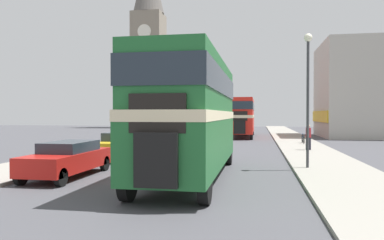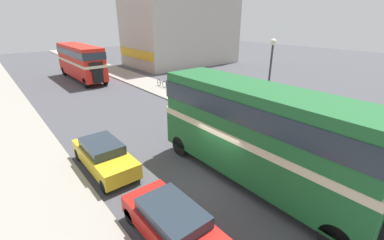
# 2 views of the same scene
# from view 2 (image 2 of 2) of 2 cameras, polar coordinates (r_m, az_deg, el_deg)

# --- Properties ---
(ground_plane) EXTENTS (120.00, 120.00, 0.00)m
(ground_plane) POSITION_cam_2_polar(r_m,az_deg,el_deg) (12.58, 6.24, -12.64)
(ground_plane) COLOR #47474C
(sidewalk_right) EXTENTS (3.50, 120.00, 0.12)m
(sidewalk_right) POSITION_cam_2_polar(r_m,az_deg,el_deg) (17.46, 22.11, -3.64)
(sidewalk_right) COLOR gray
(sidewalk_right) RESTS_ON ground_plane
(double_decker_bus) EXTENTS (2.51, 10.36, 4.47)m
(double_decker_bus) POSITION_cam_2_polar(r_m,az_deg,el_deg) (11.35, 14.31, -1.90)
(double_decker_bus) COLOR #1E602D
(double_decker_bus) RESTS_ON ground_plane
(bus_distant) EXTENTS (2.46, 10.63, 4.09)m
(bus_distant) POSITION_cam_2_polar(r_m,az_deg,el_deg) (34.08, -23.57, 12.24)
(bus_distant) COLOR red
(bus_distant) RESTS_ON ground_plane
(car_parked_near) EXTENTS (1.71, 4.57, 1.38)m
(car_parked_near) POSITION_cam_2_polar(r_m,az_deg,el_deg) (9.13, -3.71, -22.45)
(car_parked_near) COLOR red
(car_parked_near) RESTS_ON ground_plane
(car_parked_mid) EXTENTS (1.72, 4.51, 1.46)m
(car_parked_mid) POSITION_cam_2_polar(r_m,az_deg,el_deg) (13.50, -18.96, -7.45)
(car_parked_mid) COLOR gold
(car_parked_mid) RESTS_ON ground_plane
(pedestrian_walking) EXTENTS (0.34, 0.34, 1.67)m
(pedestrian_walking) POSITION_cam_2_polar(r_m,az_deg,el_deg) (23.20, 0.36, 6.77)
(pedestrian_walking) COLOR #282833
(pedestrian_walking) RESTS_ON sidewalk_right
(bicycle_on_pavement) EXTENTS (0.05, 1.76, 0.78)m
(bicycle_on_pavement) POSITION_cam_2_polar(r_m,az_deg,el_deg) (28.10, -6.77, 8.07)
(bicycle_on_pavement) COLOR black
(bicycle_on_pavement) RESTS_ON sidewalk_right
(street_lamp) EXTENTS (0.36, 0.36, 5.86)m
(street_lamp) POSITION_cam_2_polar(r_m,az_deg,el_deg) (16.17, 16.88, 9.72)
(street_lamp) COLOR #38383D
(street_lamp) RESTS_ON sidewalk_right
(shop_building_block) EXTENTS (16.67, 10.27, 10.09)m
(shop_building_block) POSITION_cam_2_polar(r_m,az_deg,el_deg) (43.31, -2.44, 19.10)
(shop_building_block) COLOR #B2ADA3
(shop_building_block) RESTS_ON ground_plane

